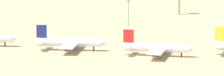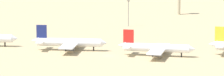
{
  "view_description": "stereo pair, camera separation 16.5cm",
  "coord_description": "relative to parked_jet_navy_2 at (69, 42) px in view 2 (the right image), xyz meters",
  "views": [
    {
      "loc": [
        79.42,
        -300.21,
        56.41
      ],
      "look_at": [
        -2.97,
        19.28,
        6.0
      ],
      "focal_mm": 103.3,
      "sensor_mm": 36.0,
      "label": 1
    },
    {
      "loc": [
        79.58,
        -300.16,
        56.41
      ],
      "look_at": [
        -2.97,
        19.28,
        6.0
      ],
      "focal_mm": 103.3,
      "sensor_mm": 36.0,
      "label": 2
    }
  ],
  "objects": [
    {
      "name": "ground",
      "position": [
        23.65,
        -10.18,
        -4.3
      ],
      "size": [
        4000.0,
        4000.0,
        0.0
      ],
      "primitive_type": "plane",
      "color": "tan"
    },
    {
      "name": "parked_jet_navy_2",
      "position": [
        0.0,
        0.0,
        0.0
      ],
      "size": [
        39.74,
        33.73,
        13.13
      ],
      "rotation": [
        0.0,
        0.0,
        0.13
      ],
      "color": "white",
      "rests_on": "ground"
    },
    {
      "name": "parked_jet_red_3",
      "position": [
        46.39,
        -4.62,
        -0.13
      ],
      "size": [
        38.52,
        32.29,
        12.74
      ],
      "rotation": [
        0.0,
        0.0,
        0.03
      ],
      "color": "white",
      "rests_on": "ground"
    },
    {
      "name": "light_pole_mid",
      "position": [
        8.5,
        99.33,
        5.47
      ],
      "size": [
        1.8,
        0.5,
        17.09
      ],
      "color": "#59595E",
      "rests_on": "ground"
    }
  ]
}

